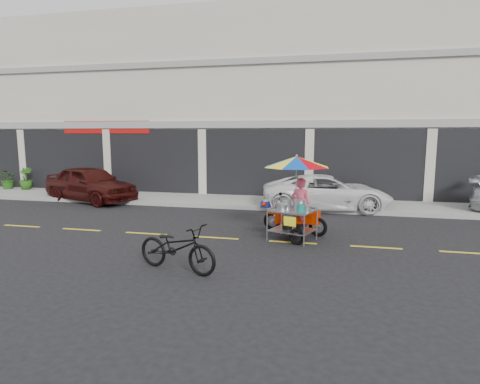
% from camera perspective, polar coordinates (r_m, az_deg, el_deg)
% --- Properties ---
extents(ground, '(90.00, 90.00, 0.00)m').
position_cam_1_polar(ground, '(10.24, 7.50, -7.13)').
color(ground, black).
extents(sidewalk, '(45.00, 3.00, 0.15)m').
position_cam_1_polar(sidewalk, '(15.59, 9.48, -1.57)').
color(sidewalk, gray).
rests_on(sidewalk, ground).
extents(shophouse_block, '(36.00, 8.11, 10.40)m').
position_cam_1_polar(shophouse_block, '(20.57, 18.72, 12.10)').
color(shophouse_block, beige).
rests_on(shophouse_block, ground).
extents(centerline, '(42.00, 0.10, 0.01)m').
position_cam_1_polar(centerline, '(10.24, 7.50, -7.11)').
color(centerline, gold).
rests_on(centerline, ground).
extents(maroon_sedan, '(4.54, 3.04, 1.44)m').
position_cam_1_polar(maroon_sedan, '(17.23, -20.49, 1.11)').
color(maroon_sedan, '#330B09').
rests_on(maroon_sedan, ground).
extents(white_pickup, '(4.79, 2.72, 1.26)m').
position_cam_1_polar(white_pickup, '(14.68, 12.19, -0.05)').
color(white_pickup, white).
rests_on(white_pickup, ground).
extents(plant_tall, '(0.99, 0.91, 0.92)m').
position_cam_1_polar(plant_tall, '(21.65, -30.08, 1.60)').
color(plant_tall, '#225114').
rests_on(plant_tall, sidewalk).
extents(plant_short, '(0.68, 0.68, 1.02)m').
position_cam_1_polar(plant_short, '(21.08, -28.17, 1.71)').
color(plant_short, '#225114').
rests_on(plant_short, sidewalk).
extents(near_bicycle, '(1.93, 1.12, 0.96)m').
position_cam_1_polar(near_bicycle, '(8.10, -8.96, -7.78)').
color(near_bicycle, black).
rests_on(near_bicycle, ground).
extents(food_vendor_rig, '(2.17, 2.21, 2.21)m').
position_cam_1_polar(food_vendor_rig, '(10.45, 8.08, 0.92)').
color(food_vendor_rig, black).
rests_on(food_vendor_rig, ground).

